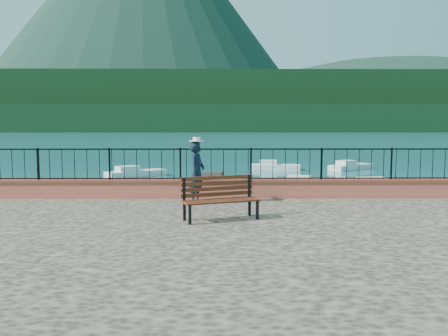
{
  "coord_description": "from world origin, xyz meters",
  "views": [
    {
      "loc": [
        -1.28,
        -9.83,
        3.41
      ],
      "look_at": [
        -1.16,
        2.0,
        2.3
      ],
      "focal_mm": 35.0,
      "sensor_mm": 36.0,
      "label": 1
    }
  ],
  "objects_px": {
    "person": "(197,172)",
    "boat_1": "(309,183)",
    "boat_0": "(164,195)",
    "boat_3": "(136,171)",
    "boat_4": "(276,165)",
    "boat_2": "(384,184)",
    "boat_5": "(351,165)",
    "park_bench": "(221,207)"
  },
  "relations": [
    {
      "from": "person",
      "to": "boat_1",
      "type": "height_order",
      "value": "person"
    },
    {
      "from": "person",
      "to": "boat_0",
      "type": "distance_m",
      "value": 7.11
    },
    {
      "from": "boat_0",
      "to": "boat_3",
      "type": "xyz_separation_m",
      "value": [
        -3.27,
        10.73,
        0.0
      ]
    },
    {
      "from": "person",
      "to": "boat_0",
      "type": "bearing_deg",
      "value": 33.16
    },
    {
      "from": "boat_4",
      "to": "boat_2",
      "type": "bearing_deg",
      "value": -63.24
    },
    {
      "from": "boat_0",
      "to": "boat_1",
      "type": "distance_m",
      "value": 8.39
    },
    {
      "from": "boat_3",
      "to": "boat_5",
      "type": "xyz_separation_m",
      "value": [
        16.34,
        4.84,
        0.0
      ]
    },
    {
      "from": "park_bench",
      "to": "boat_5",
      "type": "distance_m",
      "value": 26.66
    },
    {
      "from": "boat_1",
      "to": "boat_2",
      "type": "relative_size",
      "value": 0.86
    },
    {
      "from": "boat_5",
      "to": "boat_4",
      "type": "bearing_deg",
      "value": 143.26
    },
    {
      "from": "park_bench",
      "to": "boat_2",
      "type": "distance_m",
      "value": 15.11
    },
    {
      "from": "boat_2",
      "to": "boat_1",
      "type": "bearing_deg",
      "value": 161.36
    },
    {
      "from": "boat_2",
      "to": "boat_3",
      "type": "height_order",
      "value": "same"
    },
    {
      "from": "boat_5",
      "to": "boat_2",
      "type": "bearing_deg",
      "value": -136.05
    },
    {
      "from": "boat_3",
      "to": "boat_5",
      "type": "bearing_deg",
      "value": -21.0
    },
    {
      "from": "boat_3",
      "to": "boat_5",
      "type": "height_order",
      "value": "same"
    },
    {
      "from": "park_bench",
      "to": "boat_1",
      "type": "height_order",
      "value": "park_bench"
    },
    {
      "from": "boat_1",
      "to": "boat_5",
      "type": "bearing_deg",
      "value": 78.78
    },
    {
      "from": "boat_4",
      "to": "boat_5",
      "type": "xyz_separation_m",
      "value": [
        6.08,
        0.03,
        0.0
      ]
    },
    {
      "from": "boat_5",
      "to": "boat_3",
      "type": "bearing_deg",
      "value": 159.51
    },
    {
      "from": "boat_1",
      "to": "boat_0",
      "type": "bearing_deg",
      "value": -135.24
    },
    {
      "from": "boat_4",
      "to": "boat_1",
      "type": "bearing_deg",
      "value": -80.57
    },
    {
      "from": "boat_0",
      "to": "boat_3",
      "type": "height_order",
      "value": "same"
    },
    {
      "from": "boat_0",
      "to": "boat_3",
      "type": "distance_m",
      "value": 11.21
    },
    {
      "from": "boat_3",
      "to": "boat_1",
      "type": "bearing_deg",
      "value": -69.52
    },
    {
      "from": "boat_3",
      "to": "person",
      "type": "bearing_deg",
      "value": -111.12
    },
    {
      "from": "person",
      "to": "boat_3",
      "type": "distance_m",
      "value": 18.19
    },
    {
      "from": "park_bench",
      "to": "boat_5",
      "type": "xyz_separation_m",
      "value": [
        10.55,
        24.46,
        -1.11
      ]
    },
    {
      "from": "person",
      "to": "boat_2",
      "type": "height_order",
      "value": "person"
    },
    {
      "from": "park_bench",
      "to": "boat_4",
      "type": "xyz_separation_m",
      "value": [
        4.47,
        24.43,
        -1.11
      ]
    },
    {
      "from": "boat_2",
      "to": "boat_4",
      "type": "distance_m",
      "value": 12.76
    },
    {
      "from": "boat_0",
      "to": "boat_5",
      "type": "distance_m",
      "value": 20.32
    },
    {
      "from": "person",
      "to": "boat_5",
      "type": "xyz_separation_m",
      "value": [
        11.23,
        22.22,
        -1.7
      ]
    },
    {
      "from": "boat_0",
      "to": "boat_1",
      "type": "bearing_deg",
      "value": 1.49
    },
    {
      "from": "boat_1",
      "to": "boat_2",
      "type": "bearing_deg",
      "value": 5.94
    },
    {
      "from": "person",
      "to": "boat_1",
      "type": "bearing_deg",
      "value": -9.24
    },
    {
      "from": "boat_1",
      "to": "boat_5",
      "type": "xyz_separation_m",
      "value": [
        5.75,
        11.46,
        0.0
      ]
    },
    {
      "from": "park_bench",
      "to": "boat_0",
      "type": "distance_m",
      "value": 9.31
    },
    {
      "from": "person",
      "to": "boat_0",
      "type": "relative_size",
      "value": 0.56
    },
    {
      "from": "boat_0",
      "to": "person",
      "type": "bearing_deg",
      "value": -102.42
    },
    {
      "from": "boat_3",
      "to": "park_bench",
      "type": "bearing_deg",
      "value": -111.07
    },
    {
      "from": "boat_0",
      "to": "boat_3",
      "type": "relative_size",
      "value": 0.78
    }
  ]
}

